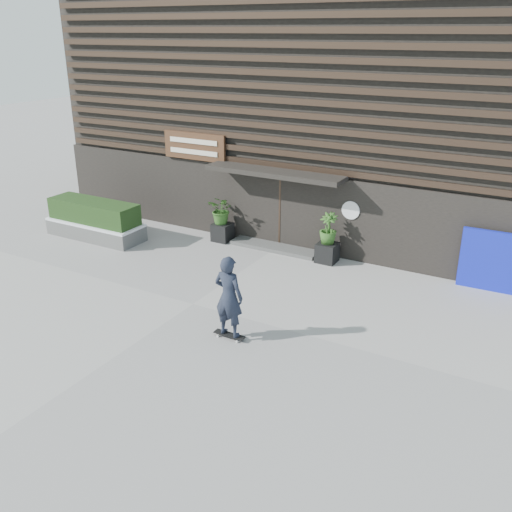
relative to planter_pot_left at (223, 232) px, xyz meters
The scene contains 12 objects.
ground 4.80m from the planter_pot_left, 66.64° to the right, with size 80.00×80.00×0.00m, color #9E9B96.
entrance_step 1.93m from the planter_pot_left, ahead, with size 3.00×0.80×0.12m, color #464644.
planter_pot_left is the anchor object (origin of this frame).
bamboo_left 0.78m from the planter_pot_left, ahead, with size 0.86×0.75×0.96m, color #2D591E.
planter_pot_right 3.80m from the planter_pot_left, ahead, with size 0.60×0.60×0.60m, color black.
bamboo_right 3.88m from the planter_pot_left, ahead, with size 0.54×0.54×0.96m, color #2D591E.
raised_bed 4.37m from the planter_pot_left, 154.96° to the right, with size 3.50×1.20×0.50m, color #4E4E4B.
snow_layer 4.38m from the planter_pot_left, 154.96° to the right, with size 3.50×1.20×0.08m, color white.
hedge 4.42m from the planter_pot_left, 154.96° to the right, with size 3.30×1.00×0.70m, color #193212.
blue_tarp 8.52m from the planter_pot_left, ahead, with size 1.80×0.12×1.69m, color #0D16B0.
building 6.94m from the planter_pot_left, 71.14° to the left, with size 18.00×11.00×8.00m.
skateboarder 6.56m from the planter_pot_left, 55.95° to the right, with size 0.78×0.47×2.04m.
Camera 1 is at (7.91, -10.63, 6.65)m, focal length 39.60 mm.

